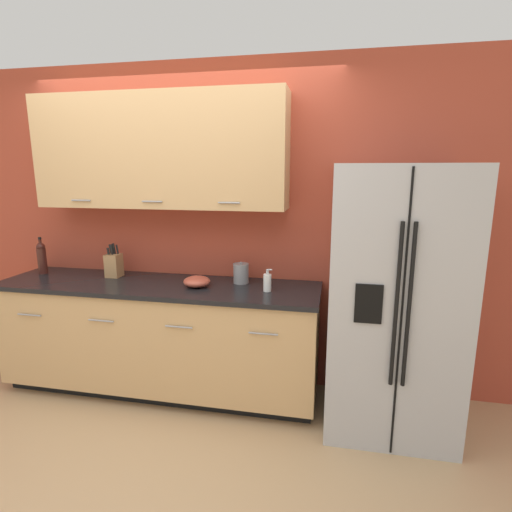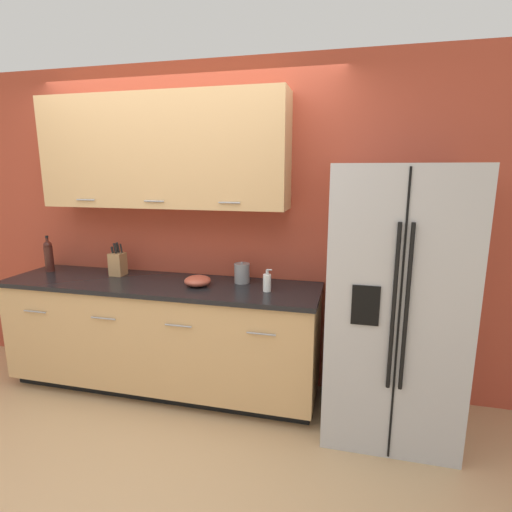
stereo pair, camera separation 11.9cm
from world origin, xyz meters
TOP-DOWN VIEW (x-y plane):
  - ground_plane at (0.00, 0.00)m, footprint 14.00×14.00m
  - wall_back at (-0.04, 1.22)m, footprint 10.00×0.39m
  - counter_unit at (-0.13, 0.93)m, footprint 2.53×0.64m
  - refrigerator at (1.62, 0.86)m, footprint 0.85×0.78m
  - knife_block at (-0.56, 1.04)m, footprint 0.11×0.12m
  - wine_bottle at (-1.21, 1.01)m, footprint 0.07×0.07m
  - soap_dispenser at (0.75, 0.89)m, footprint 0.06×0.06m
  - steel_canister at (0.51, 1.06)m, footprint 0.12×0.12m
  - mixing_bowl at (0.21, 0.90)m, footprint 0.20×0.20m

SIDE VIEW (x-z plane):
  - ground_plane at x=0.00m, z-range 0.00..0.00m
  - counter_unit at x=-0.13m, z-range 0.01..0.91m
  - refrigerator at x=1.62m, z-range 0.00..1.81m
  - mixing_bowl at x=0.21m, z-range 0.91..0.99m
  - soap_dispenser at x=0.75m, z-range 0.89..1.06m
  - steel_canister at x=0.51m, z-range 0.90..1.07m
  - knife_block at x=-0.56m, z-range 0.87..1.15m
  - wine_bottle at x=-1.21m, z-range 0.89..1.21m
  - wall_back at x=-0.04m, z-range 0.18..2.78m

